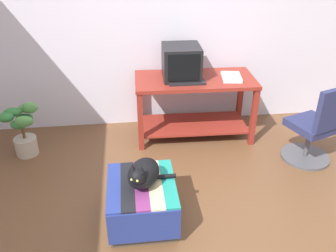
% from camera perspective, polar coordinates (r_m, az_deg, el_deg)
% --- Properties ---
extents(ground_plane, '(14.00, 14.00, 0.00)m').
position_cam_1_polar(ground_plane, '(3.06, 2.62, -16.84)').
color(ground_plane, brown).
extents(back_wall, '(8.00, 0.10, 2.60)m').
position_cam_1_polar(back_wall, '(4.27, -1.57, 16.83)').
color(back_wall, silver).
rests_on(back_wall, ground_plane).
extents(desk, '(1.38, 0.69, 0.73)m').
position_cam_1_polar(desk, '(4.14, 4.27, 4.70)').
color(desk, maroon).
rests_on(desk, ground_plane).
extents(tv_monitor, '(0.42, 0.45, 0.37)m').
position_cam_1_polar(tv_monitor, '(4.00, 2.16, 10.21)').
color(tv_monitor, black).
rests_on(tv_monitor, desk).
extents(keyboard, '(0.40, 0.16, 0.02)m').
position_cam_1_polar(keyboard, '(3.90, 3.07, 7.05)').
color(keyboard, black).
rests_on(keyboard, desk).
extents(book, '(0.25, 0.32, 0.04)m').
position_cam_1_polar(book, '(4.09, 10.18, 7.78)').
color(book, white).
rests_on(book, desk).
extents(ottoman_with_blanket, '(0.56, 0.66, 0.38)m').
position_cam_1_polar(ottoman_with_blanket, '(3.05, -4.20, -12.15)').
color(ottoman_with_blanket, '#4C4238').
rests_on(ottoman_with_blanket, ground_plane).
extents(cat, '(0.45, 0.41, 0.27)m').
position_cam_1_polar(cat, '(2.86, -4.03, -7.67)').
color(cat, black).
rests_on(cat, ottoman_with_blanket).
extents(potted_plant, '(0.39, 0.36, 0.63)m').
position_cam_1_polar(potted_plant, '(4.14, -22.33, -0.52)').
color(potted_plant, '#B7A893').
rests_on(potted_plant, ground_plane).
extents(office_chair, '(0.54, 0.54, 0.89)m').
position_cam_1_polar(office_chair, '(3.98, 22.71, -0.51)').
color(office_chair, '#4C4C51').
rests_on(office_chair, ground_plane).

